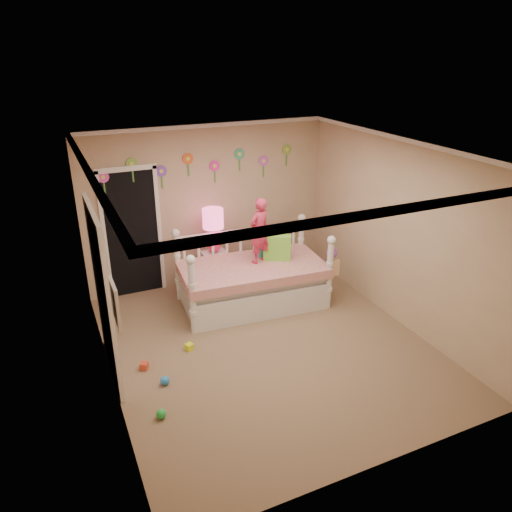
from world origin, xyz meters
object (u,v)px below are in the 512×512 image
daybed (252,268)px  table_lamp (213,224)px  child (259,231)px  nightstand (215,270)px

daybed → table_lamp: table_lamp is taller
daybed → child: size_ratio=2.18×
child → nightstand: 1.19m
table_lamp → child: bearing=-54.5°
nightstand → daybed: bearing=-64.9°
daybed → nightstand: (-0.35, 0.72, -0.28)m
nightstand → table_lamp: size_ratio=0.88×
daybed → nightstand: 0.85m
nightstand → table_lamp: bearing=85.8°
child → table_lamp: 0.83m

